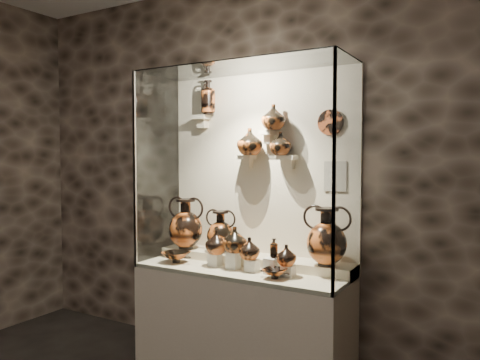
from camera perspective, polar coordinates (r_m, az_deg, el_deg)
name	(u,v)px	position (r m, az deg, el deg)	size (l,w,h in m)	color
wall_back	(261,169)	(3.92, 2.57, 1.32)	(5.00, 0.02, 3.20)	black
plinth	(242,322)	(3.87, 0.24, -16.87)	(1.70, 0.60, 0.80)	beige
front_tier	(242,270)	(3.75, 0.24, -10.89)	(1.68, 0.58, 0.03)	beige
rear_tier	(253,261)	(3.89, 1.55, -9.85)	(1.70, 0.25, 0.10)	beige
back_panel	(261,169)	(3.91, 2.54, 1.32)	(1.70, 0.03, 1.60)	beige
glass_front	(222,171)	(3.39, -2.25, 1.07)	(1.70, 0.01, 1.60)	white
glass_left	(158,169)	(4.12, -10.01, 1.36)	(0.01, 0.60, 1.60)	white
glass_right	(349,172)	(3.30, 13.10, 0.95)	(0.01, 0.60, 1.60)	white
glass_top	(242,67)	(3.70, 0.25, 13.62)	(1.70, 0.60, 0.01)	white
frame_post_left	(135,170)	(3.90, -12.68, 1.25)	(0.02, 0.02, 1.60)	gray
frame_post_right	(334,173)	(3.03, 11.38, 0.79)	(0.02, 0.02, 1.60)	gray
pedestal_a	(215,260)	(3.80, -3.06, -9.68)	(0.09, 0.09, 0.10)	silver
pedestal_b	(233,260)	(3.71, -0.83, -9.76)	(0.09, 0.09, 0.13)	silver
pedestal_c	(252,265)	(3.63, 1.51, -10.36)	(0.09, 0.09, 0.09)	silver
pedestal_d	(271,266)	(3.56, 3.82, -10.40)	(0.09, 0.09, 0.12)	silver
pedestal_e	(288,271)	(3.50, 5.91, -10.95)	(0.09, 0.09, 0.08)	silver
bracket_ul	(201,117)	(4.15, -4.75, 7.63)	(0.14, 0.12, 0.04)	beige
bracket_ca	(246,157)	(3.90, 0.73, 2.79)	(0.14, 0.12, 0.04)	beige
bracket_cb	(267,133)	(3.81, 3.37, 5.79)	(0.10, 0.12, 0.04)	beige
bracket_cc	(288,157)	(3.72, 5.84, 2.77)	(0.14, 0.12, 0.04)	beige
amphora_left	(186,224)	(4.12, -6.61, -5.31)	(0.35, 0.35, 0.44)	#CA5F26
amphora_mid	(221,231)	(3.97, -2.37, -6.28)	(0.28, 0.28, 0.35)	#A64D1D
amphora_right	(326,237)	(3.52, 10.49, -6.80)	(0.35, 0.35, 0.44)	#CA5F26
jug_a	(217,242)	(3.76, -2.86, -7.58)	(0.18, 0.18, 0.19)	#CA5F26
jug_b	(235,240)	(3.67, -0.63, -7.27)	(0.19, 0.19, 0.20)	#A64D1D
jug_c	(250,248)	(3.61, 1.17, -8.34)	(0.16, 0.16, 0.17)	#CA5F26
jug_e	(286,255)	(3.47, 5.68, -9.10)	(0.15, 0.15, 0.16)	#CA5F26
lekythos_small	(274,247)	(3.53, 4.18, -8.14)	(0.07, 0.07, 0.16)	#A64D1D
kylix_left	(176,256)	(3.94, -7.77, -9.16)	(0.28, 0.24, 0.11)	#A64D1D
kylix_right	(275,272)	(3.43, 4.28, -11.17)	(0.22, 0.19, 0.09)	#CA5F26
lekythos_tall	(208,95)	(4.11, -3.89, 10.26)	(0.13, 0.13, 0.33)	#CA5F26
ovoid_vase_a	(250,142)	(3.82, 1.21, 4.70)	(0.21, 0.21, 0.22)	#A64D1D
ovoid_vase_b	(274,117)	(3.74, 4.11, 7.66)	(0.19, 0.19, 0.20)	#A64D1D
ovoid_vase_c	(281,144)	(3.71, 4.99, 4.45)	(0.17, 0.17, 0.18)	#A64D1D
wall_plate	(330,122)	(3.65, 10.93, 6.91)	(0.20, 0.20, 0.02)	#BD5125
info_placard	(335,176)	(3.64, 11.48, 0.45)	(0.17, 0.01, 0.23)	beige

